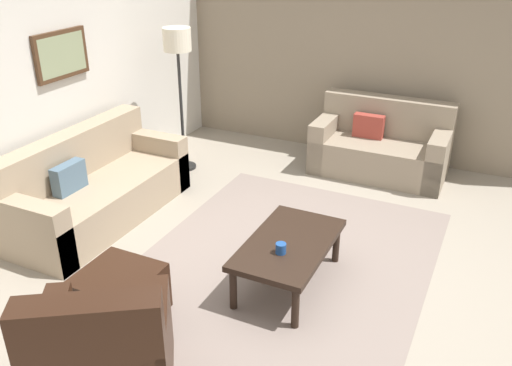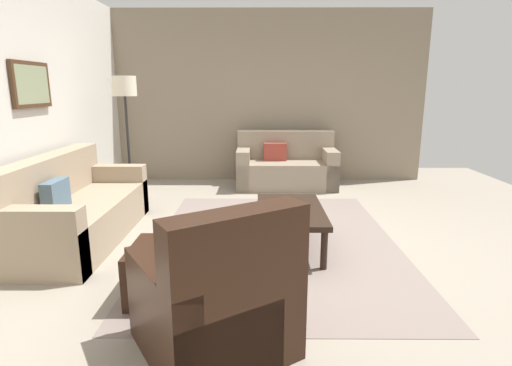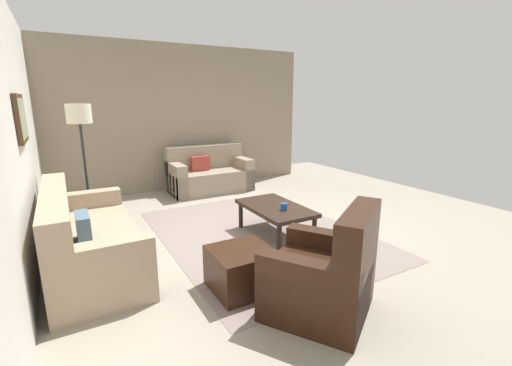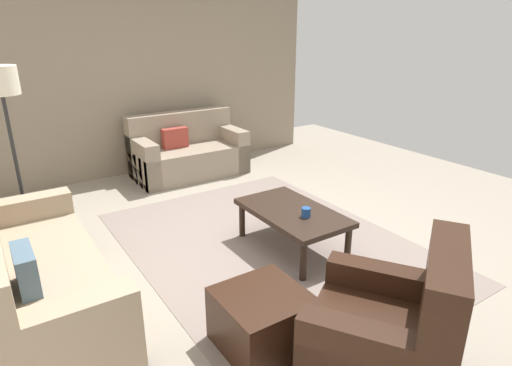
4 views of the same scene
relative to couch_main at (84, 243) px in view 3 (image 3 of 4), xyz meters
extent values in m
plane|color=gray|center=(-0.06, -2.12, -0.30)|extent=(8.00, 8.00, 0.00)
cube|color=silver|center=(-0.06, 0.48, 1.10)|extent=(6.00, 0.12, 2.80)
cube|color=gray|center=(2.94, -2.12, 1.10)|extent=(0.12, 5.20, 2.80)
cube|color=gray|center=(-0.06, -2.12, -0.30)|extent=(3.34, 2.46, 0.01)
cube|color=gray|center=(0.00, -0.10, -0.09)|extent=(2.04, 0.85, 0.42)
cube|color=gray|center=(0.00, 0.21, 0.14)|extent=(2.04, 0.24, 0.88)
cube|color=gray|center=(-0.92, -0.10, 0.01)|extent=(0.20, 0.85, 0.62)
cube|color=gray|center=(0.92, -0.10, 0.01)|extent=(0.20, 0.85, 0.62)
cube|color=slate|center=(-0.28, -0.01, 0.26)|extent=(0.36, 0.12, 0.28)
cube|color=gray|center=(2.33, -2.39, -0.09)|extent=(0.81, 1.56, 0.42)
cube|color=gray|center=(2.62, -2.39, 0.14)|extent=(0.24, 1.56, 0.88)
cube|color=gray|center=(2.33, -1.71, 0.01)|extent=(0.81, 0.20, 0.62)
cube|color=gray|center=(2.33, -3.07, 0.01)|extent=(0.81, 0.20, 0.62)
cube|color=#99382D|center=(2.40, -2.21, 0.26)|extent=(0.12, 0.36, 0.28)
cube|color=black|center=(-1.80, -1.67, -0.08)|extent=(1.11, 1.11, 0.44)
cube|color=black|center=(-2.06, -1.84, 0.18)|extent=(0.60, 0.78, 0.95)
cube|color=black|center=(-1.63, -1.94, 0.00)|extent=(0.76, 0.57, 0.60)
cube|color=black|center=(-1.98, -1.40, 0.00)|extent=(0.76, 0.57, 0.60)
cube|color=black|center=(-1.17, -1.27, -0.10)|extent=(0.56, 0.56, 0.40)
cylinder|color=black|center=(-0.71, -2.52, -0.12)|extent=(0.06, 0.06, 0.36)
cylinder|color=black|center=(0.27, -2.52, -0.12)|extent=(0.06, 0.06, 0.36)
cylinder|color=black|center=(-0.71, -2.00, -0.12)|extent=(0.06, 0.06, 0.36)
cylinder|color=black|center=(0.27, -2.00, -0.12)|extent=(0.06, 0.06, 0.36)
cube|color=black|center=(-0.22, -2.26, 0.09)|extent=(1.10, 0.64, 0.05)
cylinder|color=#1E478C|center=(-0.41, -2.27, 0.15)|extent=(0.08, 0.08, 0.09)
cylinder|color=black|center=(1.46, -0.17, -0.28)|extent=(0.28, 0.28, 0.03)
cylinder|color=#262626|center=(1.46, -0.17, 0.43)|extent=(0.04, 0.04, 1.45)
cylinder|color=beige|center=(1.46, -0.17, 1.28)|extent=(0.32, 0.32, 0.26)
cube|color=#472D1C|center=(0.26, 0.40, 1.29)|extent=(0.68, 0.04, 0.47)
cube|color=gray|center=(0.26, 0.38, 1.29)|extent=(0.60, 0.01, 0.39)
camera|label=1|loc=(-3.73, -3.63, 2.43)|focal=37.83mm
camera|label=2|loc=(-4.01, -1.95, 1.26)|focal=28.39mm
camera|label=3|loc=(-3.82, 0.08, 1.47)|focal=24.05mm
camera|label=4|loc=(-3.13, 0.08, 1.75)|focal=30.17mm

